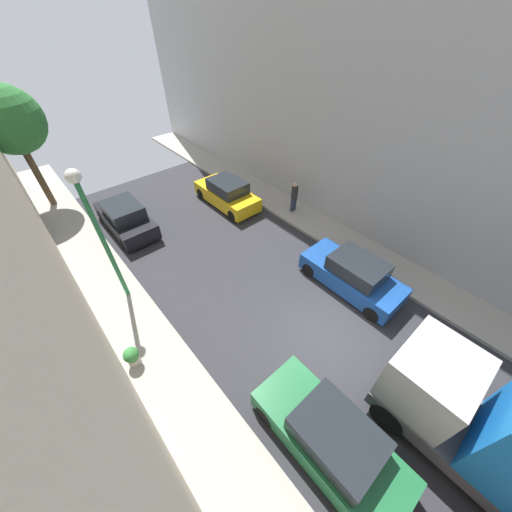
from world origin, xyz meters
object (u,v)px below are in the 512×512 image
at_px(parked_car_left_3, 126,218).
at_px(lamp_post, 95,222).
at_px(potted_plant_1, 132,356).
at_px(parked_car_right_3, 227,194).
at_px(parked_car_left_2, 330,438).
at_px(pedestrian, 294,196).
at_px(street_tree_0, 8,121).
at_px(parked_car_right_2, 353,275).

relative_size(parked_car_left_3, lamp_post, 0.78).
bearing_deg(potted_plant_1, lamp_post, 71.49).
bearing_deg(parked_car_right_3, potted_plant_1, -144.26).
xyz_separation_m(parked_car_left_2, pedestrian, (7.66, 8.51, 0.35)).
distance_m(parked_car_left_2, parked_car_left_3, 13.15).
height_order(street_tree_0, lamp_post, street_tree_0).
bearing_deg(parked_car_left_3, parked_car_right_3, -15.48).
bearing_deg(parked_car_left_2, lamp_post, 102.29).
xyz_separation_m(street_tree_0, potted_plant_1, (-0.53, -12.59, -4.17)).
height_order(potted_plant_1, lamp_post, lamp_post).
height_order(parked_car_right_2, lamp_post, lamp_post).
bearing_deg(parked_car_left_3, lamp_post, -113.23).
bearing_deg(pedestrian, lamp_post, 178.75).
xyz_separation_m(parked_car_left_3, potted_plant_1, (-2.92, -7.49, -0.15)).
relative_size(pedestrian, potted_plant_1, 2.24).
distance_m(parked_car_left_3, parked_car_right_2, 11.45).
height_order(parked_car_right_2, street_tree_0, street_tree_0).
distance_m(parked_car_right_2, pedestrian, 5.92).
xyz_separation_m(parked_car_right_2, lamp_post, (-7.30, 5.67, 3.00)).
bearing_deg(parked_car_right_3, street_tree_0, 139.76).
bearing_deg(potted_plant_1, parked_car_right_3, 35.74).
distance_m(parked_car_left_2, potted_plant_1, 6.37).
height_order(parked_car_right_2, pedestrian, pedestrian).
relative_size(parked_car_left_3, parked_car_right_2, 1.00).
xyz_separation_m(pedestrian, street_tree_0, (-10.06, 9.73, 3.67)).
relative_size(parked_car_left_3, pedestrian, 2.44).
xyz_separation_m(parked_car_right_3, street_tree_0, (-7.79, 6.60, 4.02)).
xyz_separation_m(pedestrian, potted_plant_1, (-10.59, -2.85, -0.51)).
distance_m(parked_car_left_2, parked_car_right_2, 6.20).
xyz_separation_m(parked_car_left_2, street_tree_0, (-2.39, 18.25, 4.02)).
relative_size(parked_car_right_2, potted_plant_1, 5.48).
height_order(parked_car_right_3, potted_plant_1, parked_car_right_3).
xyz_separation_m(parked_car_left_3, parked_car_right_3, (5.40, -1.50, 0.00)).
relative_size(parked_car_right_2, street_tree_0, 0.67).
distance_m(potted_plant_1, lamp_post, 4.51).
relative_size(street_tree_0, potted_plant_1, 8.12).
xyz_separation_m(pedestrian, lamp_post, (-9.56, 0.21, 2.65)).
relative_size(parked_car_left_3, street_tree_0, 0.67).
distance_m(parked_car_right_3, potted_plant_1, 10.26).
bearing_deg(street_tree_0, parked_car_right_2, -62.85).
relative_size(parked_car_right_3, potted_plant_1, 5.48).
bearing_deg(parked_car_left_2, street_tree_0, 97.47).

